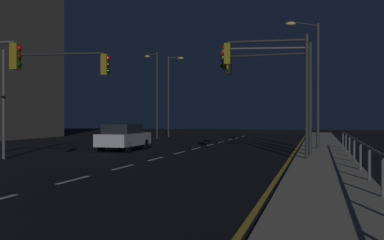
% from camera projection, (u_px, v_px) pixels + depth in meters
% --- Properties ---
extents(ground_plane, '(112.00, 112.00, 0.00)m').
position_uv_depth(ground_plane, '(159.00, 158.00, 23.45)').
color(ground_plane, black).
rests_on(ground_plane, ground).
extents(sidewalk_right, '(2.61, 77.00, 0.14)m').
position_uv_depth(sidewalk_right, '(324.00, 160.00, 21.53)').
color(sidewalk_right, '#9E937F').
rests_on(sidewalk_right, ground).
extents(lane_markings_center, '(0.14, 50.00, 0.01)m').
position_uv_depth(lane_markings_center, '(179.00, 153.00, 26.84)').
color(lane_markings_center, silver).
rests_on(lane_markings_center, ground).
extents(lane_edge_line, '(0.14, 53.00, 0.01)m').
position_uv_depth(lane_edge_line, '(294.00, 153.00, 26.76)').
color(lane_edge_line, gold).
rests_on(lane_edge_line, ground).
extents(car, '(1.83, 4.40, 1.57)m').
position_uv_depth(car, '(124.00, 137.00, 28.54)').
color(car, silver).
rests_on(car, ground).
extents(traffic_light_mid_right, '(3.85, 0.42, 5.49)m').
position_uv_depth(traffic_light_mid_right, '(270.00, 72.00, 21.77)').
color(traffic_light_mid_right, '#2D3033').
rests_on(traffic_light_mid_right, sidewalk_right).
extents(traffic_light_near_right, '(5.23, 0.85, 5.15)m').
position_uv_depth(traffic_light_near_right, '(51.00, 80.00, 22.62)').
color(traffic_light_near_right, '#4C4C51').
rests_on(traffic_light_near_right, ground).
extents(traffic_light_far_right, '(4.37, 0.86, 5.42)m').
position_uv_depth(traffic_light_far_right, '(271.00, 76.00, 23.63)').
color(traffic_light_far_right, '#2D3033').
rests_on(traffic_light_far_right, sidewalk_right).
extents(traffic_light_far_center, '(4.81, 0.52, 5.49)m').
position_uv_depth(traffic_light_far_center, '(272.00, 79.00, 26.62)').
color(traffic_light_far_center, '#38383D').
rests_on(traffic_light_far_center, sidewalk_right).
extents(street_lamp_median, '(1.86, 1.84, 7.29)m').
position_uv_depth(street_lamp_median, '(313.00, 72.00, 28.12)').
color(street_lamp_median, '#2D3033').
rests_on(street_lamp_median, sidewalk_right).
extents(street_lamp_far_end, '(1.58, 1.06, 7.88)m').
position_uv_depth(street_lamp_far_end, '(155.00, 88.00, 44.51)').
color(street_lamp_far_end, '#2D3033').
rests_on(street_lamp_far_end, ground).
extents(street_lamp_mid_block, '(1.72, 0.52, 8.04)m').
position_uv_depth(street_lamp_mid_block, '(170.00, 89.00, 48.48)').
color(street_lamp_mid_block, '#2D3033').
rests_on(street_lamp_mid_block, ground).
extents(barrier_fence, '(0.09, 27.33, 0.98)m').
position_uv_depth(barrier_fence, '(364.00, 151.00, 15.54)').
color(barrier_fence, '#59595E').
rests_on(barrier_fence, sidewalk_right).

